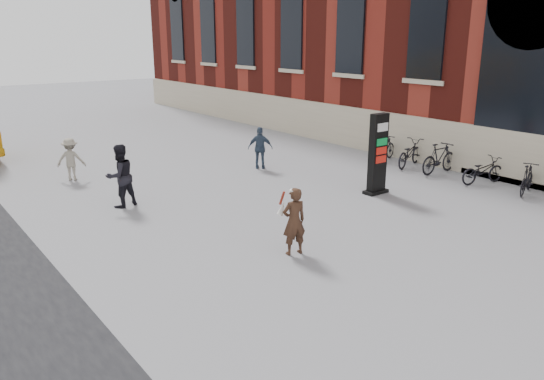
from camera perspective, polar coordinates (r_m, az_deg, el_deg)
ground at (r=12.75m, az=3.01°, el=-6.17°), size 100.00×100.00×0.00m
info_pylon at (r=17.01m, az=11.31°, el=3.80°), size 0.82×0.42×2.56m
woman at (r=12.10m, az=2.36°, el=-3.29°), size 0.68×0.64×1.59m
pedestrian_a at (r=16.05m, az=-16.01°, el=1.46°), size 1.03×0.87×1.86m
pedestrian_b at (r=19.63m, az=-20.82°, el=3.11°), size 1.11×0.95×1.49m
pedestrian_c at (r=19.99m, az=-1.26°, el=4.54°), size 0.96×0.90×1.58m
bike_3 at (r=18.63m, az=25.74°, el=1.08°), size 1.71×0.92×0.99m
bike_4 at (r=19.36m, az=21.72°, el=1.97°), size 1.85×1.02×0.92m
bike_5 at (r=20.26m, az=17.55°, el=3.28°), size 1.89×0.57×1.13m
bike_6 at (r=21.06m, az=14.55°, el=3.86°), size 2.07×1.21×1.03m
bike_7 at (r=21.83m, az=12.03°, el=4.41°), size 1.74×0.88×1.00m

